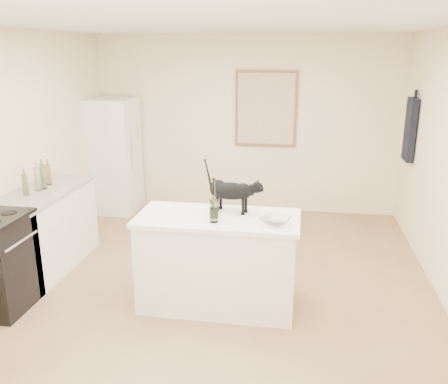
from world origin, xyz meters
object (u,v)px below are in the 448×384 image
Objects in this scene: black_cat at (231,193)px; wine_bottle at (214,203)px; fridge at (113,156)px; glass_bowl at (275,221)px.

black_cat is 0.32m from wine_bottle.
fridge reaches higher than wine_bottle.
wine_bottle is (2.04, -2.70, 0.23)m from fridge.
fridge reaches higher than black_cat.
black_cat is (2.15, -2.40, 0.23)m from fridge.
black_cat is at bearing -48.19° from fridge.
black_cat reaches higher than glass_bowl.
glass_bowl is at bearing -17.27° from black_cat.
wine_bottle is at bearing -52.89° from fridge.
black_cat reaches higher than wine_bottle.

